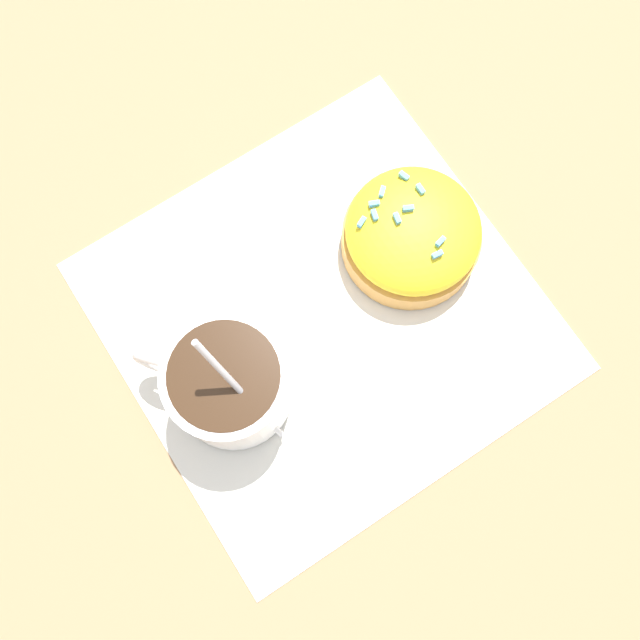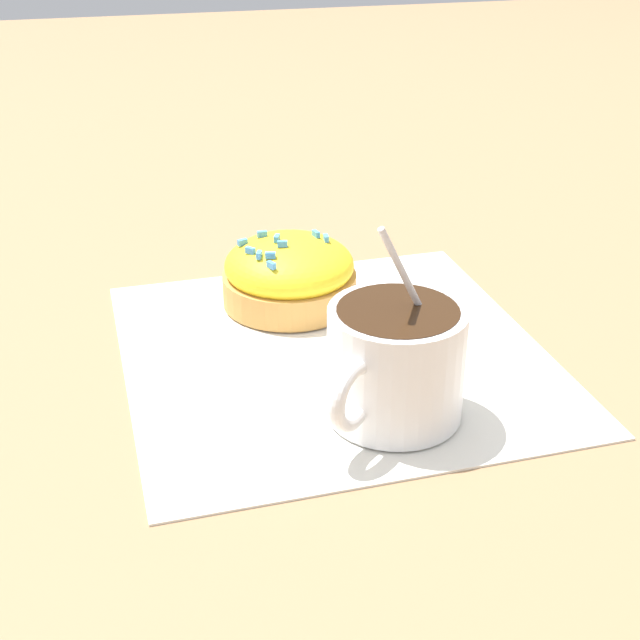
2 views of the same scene
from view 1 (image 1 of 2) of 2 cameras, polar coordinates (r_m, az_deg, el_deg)
The scene contains 4 objects.
ground_plane at distance 0.53m, azimuth 0.29°, elevation 0.29°, with size 3.00×3.00×0.00m, color #93704C.
paper_napkin at distance 0.52m, azimuth 0.29°, elevation 0.33°, with size 0.28×0.27×0.00m.
coffee_cup at distance 0.48m, azimuth -7.09°, elevation -4.78°, with size 0.09×0.10×0.12m.
frosted_pastry at distance 0.52m, azimuth 7.04°, elevation 6.52°, with size 0.10×0.10×0.05m.
Camera 1 is at (-0.07, -0.11, 0.51)m, focal length 42.00 mm.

